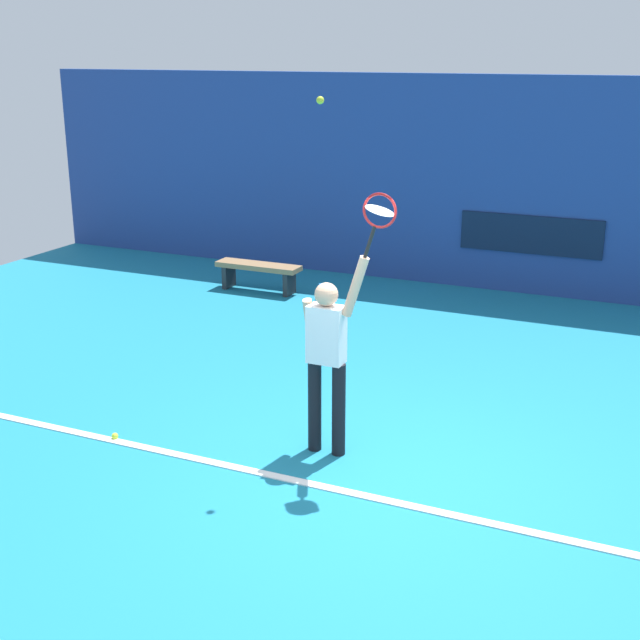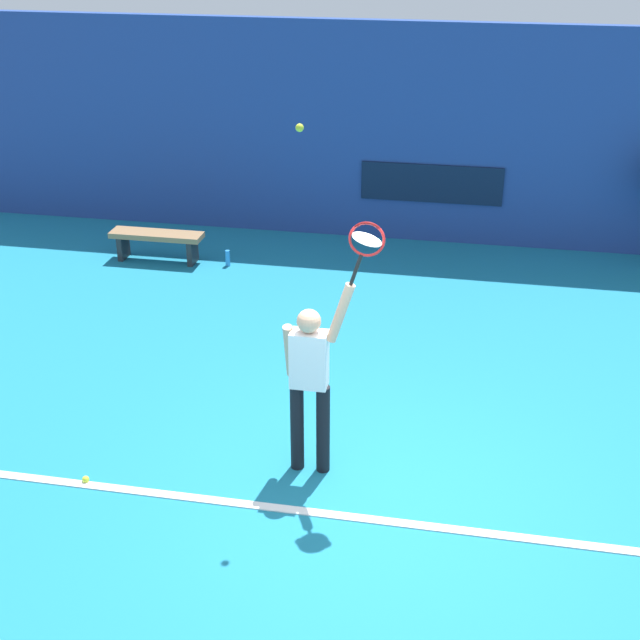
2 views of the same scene
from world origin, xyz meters
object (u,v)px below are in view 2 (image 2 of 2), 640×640
at_px(tennis_racket, 366,243).
at_px(spare_ball, 86,479).
at_px(water_bottle, 228,258).
at_px(tennis_ball, 300,128).
at_px(tennis_player, 310,377).
at_px(court_bench, 157,239).

distance_m(tennis_racket, spare_ball, 3.48).
xyz_separation_m(water_bottle, spare_ball, (0.20, -5.45, -0.09)).
height_order(tennis_racket, tennis_ball, tennis_ball).
bearing_deg(tennis_player, court_bench, 124.63).
distance_m(tennis_player, spare_ball, 2.34).
bearing_deg(tennis_player, water_bottle, 114.87).
relative_size(tennis_ball, court_bench, 0.05).
xyz_separation_m(tennis_racket, court_bench, (-3.81, 4.82, -2.02)).
bearing_deg(spare_ball, tennis_racket, 13.88).
xyz_separation_m(tennis_racket, spare_ball, (-2.52, -0.62, -2.32)).
relative_size(tennis_racket, tennis_ball, 9.21).
bearing_deg(water_bottle, tennis_ball, -65.82).
bearing_deg(court_bench, water_bottle, 0.00).
distance_m(court_bench, spare_ball, 5.60).
bearing_deg(tennis_racket, water_bottle, 119.41).
height_order(tennis_player, court_bench, tennis_player).
bearing_deg(spare_ball, court_bench, 103.35).
distance_m(tennis_racket, tennis_ball, 1.10).
distance_m(tennis_racket, water_bottle, 5.97).
xyz_separation_m(court_bench, spare_ball, (1.29, -5.45, -0.30)).
distance_m(tennis_player, water_bottle, 5.38).
bearing_deg(tennis_racket, tennis_player, 179.50).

